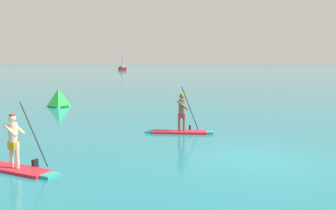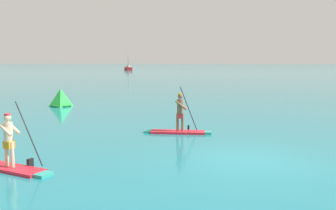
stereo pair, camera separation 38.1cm
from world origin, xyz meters
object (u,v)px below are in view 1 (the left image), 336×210
Objects in this scene: sailboat_left_horizon at (122,67)px; paddleboarder_mid_center at (181,124)px; paddleboarder_near_left at (13,158)px; race_marker_buoy at (59,99)px.

paddleboarder_mid_center is at bearing -6.95° from sailboat_left_horizon.
paddleboarder_near_left is at bearing -10.44° from sailboat_left_horizon.
paddleboarder_mid_center is at bearing -45.40° from race_marker_buoy.
paddleboarder_near_left is at bearing -75.19° from race_marker_buoy.
paddleboarder_mid_center is 12.06m from race_marker_buoy.
sailboat_left_horizon is at bearing 102.92° from paddleboarder_mid_center.
sailboat_left_horizon is at bearing 121.48° from paddleboarder_near_left.
race_marker_buoy is (-8.47, 8.59, 0.13)m from paddleboarder_mid_center.
paddleboarder_near_left is 94.69m from sailboat_left_horizon.
paddleboarder_mid_center is (4.68, 5.74, 0.04)m from paddleboarder_near_left.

